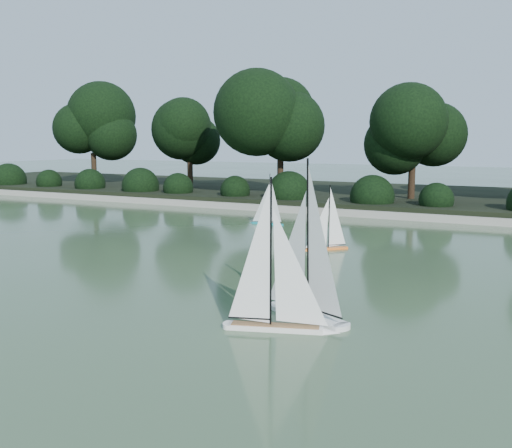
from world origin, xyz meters
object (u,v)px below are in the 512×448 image
Objects in this scene: sailboat_white_a at (298,290)px; sailboat_teal at (265,216)px; sailboat_white_b at (284,306)px; sailboat_orange at (323,239)px.

sailboat_white_a is 1.49× the size of sailboat_teal.
sailboat_white_a reaches higher than sailboat_white_b.
sailboat_white_a is 0.57m from sailboat_white_b.
sailboat_white_a is 1.51× the size of sailboat_orange.
sailboat_white_b is 4.59m from sailboat_orange.
sailboat_teal is at bearing 119.15° from sailboat_white_a.
sailboat_white_a is 1.11× the size of sailboat_white_b.
sailboat_teal is at bearing 134.58° from sailboat_orange.
sailboat_teal is (-2.38, 2.41, 0.00)m from sailboat_orange.
sailboat_white_a reaches higher than sailboat_orange.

